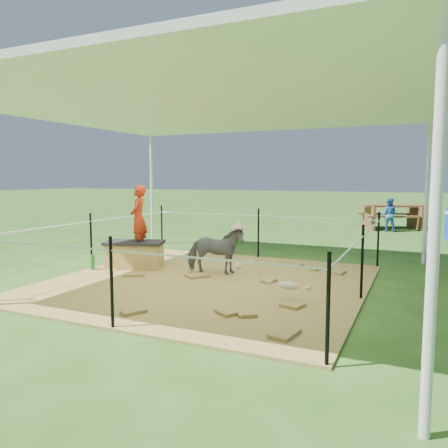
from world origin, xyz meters
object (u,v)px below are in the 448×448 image
at_px(woman, 138,212).
at_px(green_bottle, 93,262).
at_px(straw_bale, 135,256).
at_px(picnic_table_near, 392,217).
at_px(foal, 288,284).
at_px(distant_person, 389,215).
at_px(pony, 216,251).

xyz_separation_m(woman, green_bottle, (-0.65, -0.45, -0.85)).
height_order(straw_bale, picnic_table_near, picnic_table_near).
distance_m(green_bottle, foal, 3.62).
relative_size(woman, green_bottle, 4.32).
height_order(straw_bale, green_bottle, straw_bale).
distance_m(straw_bale, green_bottle, 0.71).
relative_size(woman, foal, 1.39).
xyz_separation_m(straw_bale, woman, (0.10, 0.00, 0.77)).
relative_size(straw_bale, foal, 1.16).
bearing_deg(straw_bale, picnic_table_near, 66.02).
relative_size(woman, distant_person, 1.12).
height_order(straw_bale, pony, pony).
bearing_deg(green_bottle, distant_person, 62.32).
relative_size(foal, distant_person, 0.81).
relative_size(pony, distant_person, 0.91).
distance_m(pony, picnic_table_near, 8.54).
xyz_separation_m(pony, distant_person, (2.14, 7.50, 0.08)).
relative_size(pony, picnic_table_near, 0.50).
relative_size(straw_bale, distant_person, 0.93).
relative_size(green_bottle, distant_person, 0.26).
distance_m(woman, foal, 3.17).
bearing_deg(distant_person, woman, 65.87).
distance_m(straw_bale, woman, 0.78).
bearing_deg(foal, woman, 165.18).
height_order(picnic_table_near, distant_person, distant_person).
bearing_deg(picnic_table_near, pony, -125.84).
bearing_deg(foal, green_bottle, 175.08).
distance_m(pony, distant_person, 7.80).
relative_size(green_bottle, pony, 0.28).
height_order(straw_bale, foal, foal).
relative_size(green_bottle, foal, 0.32).
height_order(foal, picnic_table_near, picnic_table_near).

